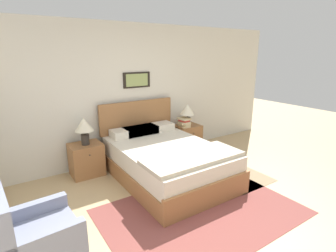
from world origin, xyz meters
The scene contains 15 objects.
ground_plane centered at (0.00, 0.00, 0.00)m, with size 16.00×16.00×0.00m, color tan.
wall_back centered at (0.00, 2.70, 1.30)m, with size 7.45×0.09×2.60m.
area_rug_main centered at (0.01, 0.43, 0.00)m, with size 2.58×1.77×0.01m.
area_rug_bedside centered at (1.22, 0.96, 0.00)m, with size 0.87×1.10×0.01m.
bed centered at (0.17, 1.56, 0.32)m, with size 1.53×2.19×1.17m.
armchair centered at (-1.95, 0.63, 0.29)m, with size 0.74×0.73×0.87m.
nightstand_near_window centered at (-0.93, 2.40, 0.28)m, with size 0.53×0.46×0.56m.
nightstand_by_door centered at (1.26, 2.40, 0.28)m, with size 0.53×0.46×0.56m.
table_lamp_near_window centered at (-0.92, 2.38, 0.88)m, with size 0.31×0.31×0.46m.
table_lamp_by_door centered at (1.24, 2.38, 0.88)m, with size 0.31×0.31×0.46m.
book_thick_bottom centered at (1.14, 2.36, 0.58)m, with size 0.20×0.29×0.03m.
book_hardcover_middle centered at (1.14, 2.36, 0.61)m, with size 0.20×0.28×0.04m.
book_novel_upper centered at (1.14, 2.36, 0.65)m, with size 0.25×0.28×0.04m.
book_slim_near_top centered at (1.14, 2.36, 0.69)m, with size 0.18×0.22×0.04m.
book_paperback_top centered at (1.14, 2.36, 0.73)m, with size 0.23×0.27×0.03m.
Camera 1 is at (-2.06, -1.89, 2.07)m, focal length 28.00 mm.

